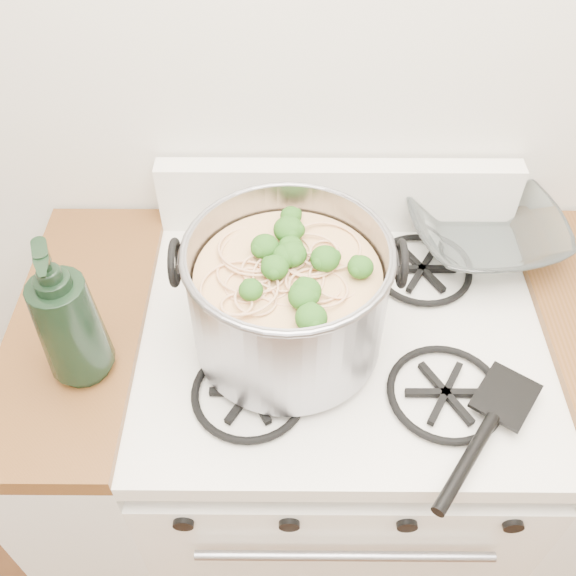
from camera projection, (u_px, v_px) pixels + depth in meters
The scene contains 6 objects.
gas_range at pixel (331, 450), 1.56m from camera, with size 0.76×0.66×0.92m.
counter_left at pixel (122, 443), 1.55m from camera, with size 0.25×0.65×0.92m.
stock_pot at pixel (288, 299), 1.10m from camera, with size 0.38×0.35×0.24m.
spatula at pixel (507, 394), 1.08m from camera, with size 0.29×0.31×0.02m, color black, non-canonical shape.
glass_bowl at pixel (482, 237), 1.34m from camera, with size 0.12×0.12×0.03m, color white.
bottle at pixel (65, 314), 1.03m from camera, with size 0.11×0.11×0.29m, color black.
Camera 1 is at (-0.10, 0.50, 1.85)m, focal length 40.00 mm.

